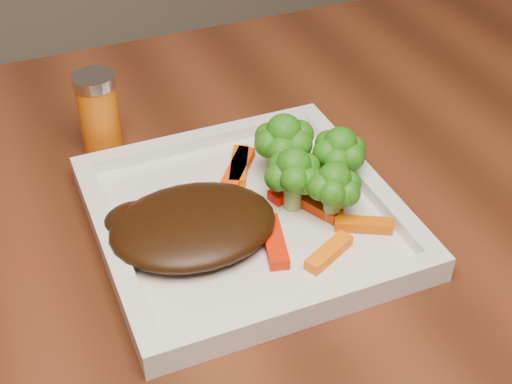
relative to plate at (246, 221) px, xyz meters
name	(u,v)px	position (x,y,z in m)	size (l,w,h in m)	color
plate	(246,221)	(0.00, 0.00, 0.00)	(0.27, 0.27, 0.01)	white
steak	(193,225)	(-0.05, -0.01, 0.02)	(0.15, 0.12, 0.03)	black
broccoli_0	(284,147)	(0.06, 0.04, 0.04)	(0.07, 0.07, 0.07)	#1A5D0F
broccoli_1	(339,157)	(0.10, 0.01, 0.04)	(0.06, 0.06, 0.06)	#306A11
broccoli_2	(333,193)	(0.07, -0.03, 0.04)	(0.06, 0.06, 0.06)	#2A6010
broccoli_3	(293,180)	(0.05, 0.00, 0.04)	(0.06, 0.06, 0.06)	#1E5D0F
carrot_0	(329,252)	(0.05, -0.08, 0.01)	(0.05, 0.01, 0.01)	#FF6904
carrot_1	(363,225)	(0.09, -0.06, 0.01)	(0.05, 0.01, 0.01)	#CA5303
carrot_2	(274,241)	(0.01, -0.05, 0.01)	(0.06, 0.02, 0.01)	red
carrot_3	(320,159)	(0.10, 0.05, 0.01)	(0.06, 0.01, 0.01)	orange
carrot_4	(239,166)	(0.02, 0.07, 0.01)	(0.06, 0.02, 0.01)	#D25F03
carrot_5	(315,205)	(0.06, -0.02, 0.01)	(0.06, 0.01, 0.01)	red
carrot_6	(297,186)	(0.06, 0.02, 0.01)	(0.06, 0.02, 0.01)	#FE1604
spice_shaker	(99,115)	(-0.09, 0.17, 0.04)	(0.04, 0.04, 0.09)	#C8580B
carrot_7	(238,168)	(0.02, 0.06, 0.01)	(0.06, 0.02, 0.01)	#FF3F04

